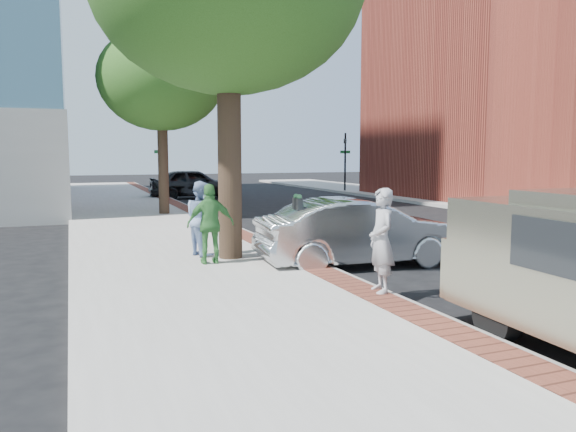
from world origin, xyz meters
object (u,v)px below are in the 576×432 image
person_gray (381,241)px  person_green (211,224)px  bg_car (194,183)px  sedan_silver (360,232)px  parking_meter (298,214)px  person_officer (202,218)px

person_gray → person_green: (-2.07, 3.47, -0.03)m
person_green → bg_car: person_green is taller
person_gray → sedan_silver: size_ratio=0.39×
sedan_silver → bg_car: bg_car is taller
person_green → person_gray: bearing=124.8°
person_gray → person_green: bearing=-139.3°
person_gray → sedan_silver: bearing=168.2°
bg_car → parking_meter: bearing=176.7°
parking_meter → person_officer: (-1.68, 1.70, -0.20)m
person_officer → bg_car: person_officer is taller
parking_meter → bg_car: (1.99, 20.29, -0.37)m
sedan_silver → bg_car: (0.53, 20.34, 0.09)m
person_green → person_officer: bearing=-88.5°
parking_meter → person_officer: bearing=134.6°
parking_meter → bg_car: size_ratio=0.30×
person_officer → sedan_silver: size_ratio=0.38×
person_green → sedan_silver: 3.27m
parking_meter → sedan_silver: bearing=-2.1°
person_green → bg_car: (3.71, 19.66, -0.16)m
parking_meter → person_green: bearing=159.9°
parking_meter → person_officer: size_ratio=0.87×
person_officer → sedan_silver: 3.61m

